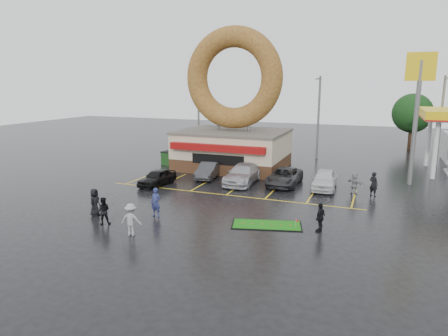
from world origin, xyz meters
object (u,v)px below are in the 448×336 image
(streetlight_left, at_px, (198,113))
(person_cameraman, at_px, (320,217))
(car_white, at_px, (324,179))
(putting_green, at_px, (267,225))
(person_blue, at_px, (156,202))
(streetlight_mid, at_px, (318,115))
(car_black, at_px, (157,177))
(donut_shop, at_px, (233,123))
(streetlight_right, at_px, (441,118))
(shell_sign, at_px, (418,94))
(dumpster, at_px, (171,159))
(car_grey, at_px, (284,177))
(car_dgrey, at_px, (209,170))
(car_silver, at_px, (243,174))

(streetlight_left, distance_m, person_cameraman, 28.18)
(car_white, xyz_separation_m, putting_green, (-1.99, -9.79, -0.73))
(person_blue, bearing_deg, streetlight_mid, 76.39)
(streetlight_mid, xyz_separation_m, car_black, (-10.31, -16.90, -4.12))
(streetlight_left, relative_size, person_blue, 4.90)
(person_blue, distance_m, person_cameraman, 10.04)
(donut_shop, relative_size, streetlight_right, 1.50)
(streetlight_mid, bearing_deg, car_black, -121.39)
(streetlight_mid, bearing_deg, streetlight_right, 4.76)
(streetlight_left, distance_m, car_black, 16.83)
(putting_green, bearing_deg, person_cameraman, 2.89)
(shell_sign, height_order, streetlight_mid, shell_sign)
(person_cameraman, distance_m, dumpster, 21.78)
(streetlight_mid, xyz_separation_m, car_grey, (-0.64, -12.92, -4.09))
(dumpster, relative_size, putting_green, 0.41)
(donut_shop, relative_size, person_cameraman, 8.06)
(car_black, distance_m, car_grey, 10.46)
(streetlight_left, height_order, car_black, streetlight_left)
(streetlight_right, bearing_deg, donut_shop, -154.79)
(car_dgrey, relative_size, car_silver, 0.78)
(donut_shop, height_order, dumpster, donut_shop)
(streetlight_right, distance_m, person_cameraman, 25.35)
(streetlight_mid, bearing_deg, putting_green, -88.49)
(streetlight_mid, bearing_deg, shell_sign, -44.73)
(car_white, height_order, dumpster, car_white)
(car_dgrey, relative_size, person_cameraman, 2.53)
(donut_shop, height_order, person_blue, donut_shop)
(streetlight_left, height_order, dumpster, streetlight_left)
(car_silver, height_order, car_white, car_silver)
(donut_shop, bearing_deg, person_blue, -87.53)
(donut_shop, bearing_deg, car_black, -110.30)
(shell_sign, xyz_separation_m, car_white, (-6.41, -4.05, -6.61))
(dumpster, xyz_separation_m, putting_green, (13.95, -13.76, -0.62))
(car_black, height_order, person_cameraman, person_cameraman)
(car_grey, height_order, person_cameraman, person_cameraman)
(donut_shop, bearing_deg, streetlight_mid, 48.62)
(car_black, xyz_separation_m, car_white, (12.91, 3.93, 0.10))
(donut_shop, distance_m, dumpster, 7.48)
(car_dgrey, bearing_deg, car_grey, -6.83)
(streetlight_right, xyz_separation_m, car_white, (-9.41, -13.97, -4.02))
(car_grey, height_order, putting_green, car_grey)
(streetlight_mid, height_order, person_cameraman, streetlight_mid)
(shell_sign, bearing_deg, car_black, -157.54)
(dumpster, bearing_deg, putting_green, -36.36)
(streetlight_left, xyz_separation_m, car_dgrey, (6.57, -11.92, -4.08))
(dumpster, bearing_deg, streetlight_left, 102.91)
(streetlight_left, relative_size, car_dgrey, 2.12)
(streetlight_right, bearing_deg, person_cameraman, -109.46)
(streetlight_right, relative_size, car_silver, 1.65)
(donut_shop, xyz_separation_m, shell_sign, (16.00, -0.97, 2.91))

